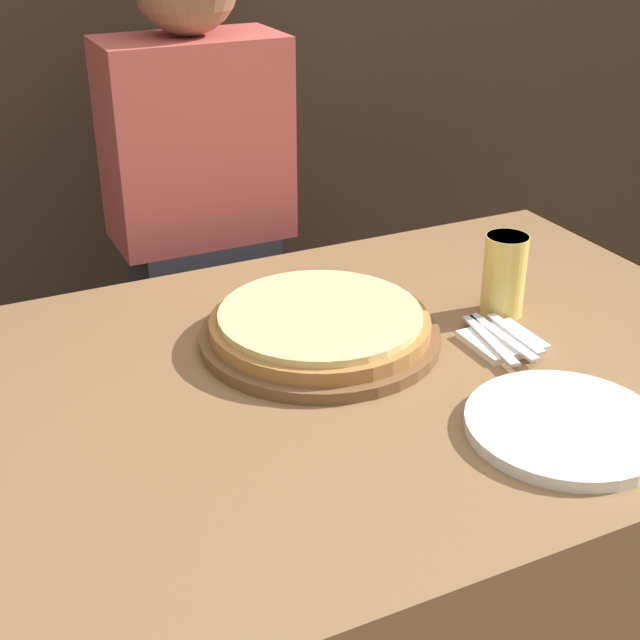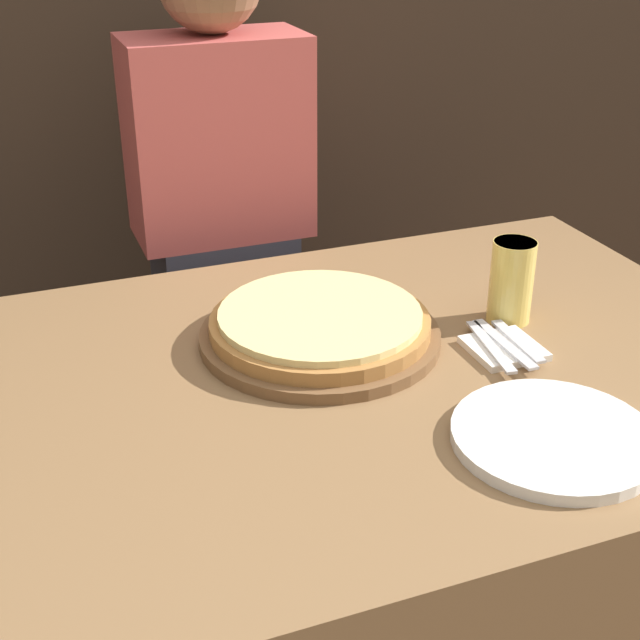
{
  "view_description": "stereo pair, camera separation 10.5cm",
  "coord_description": "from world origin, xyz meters",
  "px_view_note": "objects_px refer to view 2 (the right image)",
  "views": [
    {
      "loc": [
        -0.61,
        -1.06,
        1.41
      ],
      "look_at": [
        -0.06,
        0.1,
        0.76
      ],
      "focal_mm": 50.0,
      "sensor_mm": 36.0,
      "label": 1
    },
    {
      "loc": [
        -0.52,
        -1.1,
        1.41
      ],
      "look_at": [
        -0.06,
        0.1,
        0.76
      ],
      "focal_mm": 50.0,
      "sensor_mm": 36.0,
      "label": 2
    }
  ],
  "objects_px": {
    "fork": "(491,346)",
    "diner_person": "(223,248)",
    "spoon": "(518,341)",
    "beer_glass": "(512,278)",
    "dinner_plate": "(554,437)",
    "pizza_on_board": "(320,328)",
    "dinner_knife": "(504,344)"
  },
  "relations": [
    {
      "from": "fork",
      "to": "diner_person",
      "type": "height_order",
      "value": "diner_person"
    },
    {
      "from": "spoon",
      "to": "fork",
      "type": "bearing_deg",
      "value": 180.0
    },
    {
      "from": "beer_glass",
      "to": "fork",
      "type": "xyz_separation_m",
      "value": [
        -0.09,
        -0.1,
        -0.06
      ]
    },
    {
      "from": "beer_glass",
      "to": "diner_person",
      "type": "distance_m",
      "value": 0.73
    },
    {
      "from": "beer_glass",
      "to": "spoon",
      "type": "distance_m",
      "value": 0.12
    },
    {
      "from": "dinner_plate",
      "to": "fork",
      "type": "bearing_deg",
      "value": 79.04
    },
    {
      "from": "pizza_on_board",
      "to": "dinner_knife",
      "type": "xyz_separation_m",
      "value": [
        0.26,
        -0.14,
        -0.01
      ]
    },
    {
      "from": "pizza_on_board",
      "to": "spoon",
      "type": "bearing_deg",
      "value": -25.41
    },
    {
      "from": "dinner_plate",
      "to": "dinner_knife",
      "type": "relative_size",
      "value": 1.61
    },
    {
      "from": "beer_glass",
      "to": "spoon",
      "type": "bearing_deg",
      "value": -113.35
    },
    {
      "from": "beer_glass",
      "to": "spoon",
      "type": "relative_size",
      "value": 0.98
    },
    {
      "from": "dinner_plate",
      "to": "dinner_knife",
      "type": "bearing_deg",
      "value": 73.53
    },
    {
      "from": "pizza_on_board",
      "to": "spoon",
      "type": "relative_size",
      "value": 2.67
    },
    {
      "from": "spoon",
      "to": "pizza_on_board",
      "type": "bearing_deg",
      "value": 154.59
    },
    {
      "from": "diner_person",
      "to": "dinner_knife",
      "type": "bearing_deg",
      "value": -69.68
    },
    {
      "from": "pizza_on_board",
      "to": "dinner_plate",
      "type": "relative_size",
      "value": 1.42
    },
    {
      "from": "beer_glass",
      "to": "diner_person",
      "type": "xyz_separation_m",
      "value": [
        -0.34,
        0.63,
        -0.14
      ]
    },
    {
      "from": "fork",
      "to": "diner_person",
      "type": "relative_size",
      "value": 0.13
    },
    {
      "from": "fork",
      "to": "beer_glass",
      "type": "bearing_deg",
      "value": 46.44
    },
    {
      "from": "dinner_plate",
      "to": "spoon",
      "type": "relative_size",
      "value": 1.88
    },
    {
      "from": "fork",
      "to": "spoon",
      "type": "relative_size",
      "value": 1.18
    },
    {
      "from": "dinner_knife",
      "to": "spoon",
      "type": "distance_m",
      "value": 0.02
    },
    {
      "from": "dinner_plate",
      "to": "dinner_knife",
      "type": "xyz_separation_m",
      "value": [
        0.07,
        0.25,
        0.01
      ]
    },
    {
      "from": "beer_glass",
      "to": "diner_person",
      "type": "height_order",
      "value": "diner_person"
    },
    {
      "from": "pizza_on_board",
      "to": "dinner_plate",
      "type": "bearing_deg",
      "value": -63.39
    },
    {
      "from": "dinner_knife",
      "to": "spoon",
      "type": "relative_size",
      "value": 1.17
    },
    {
      "from": "beer_glass",
      "to": "spoon",
      "type": "xyz_separation_m",
      "value": [
        -0.04,
        -0.1,
        -0.06
      ]
    },
    {
      "from": "dinner_plate",
      "to": "spoon",
      "type": "bearing_deg",
      "value": 68.32
    },
    {
      "from": "fork",
      "to": "dinner_knife",
      "type": "relative_size",
      "value": 1.0
    },
    {
      "from": "dinner_knife",
      "to": "beer_glass",
      "type": "bearing_deg",
      "value": 55.34
    },
    {
      "from": "dinner_plate",
      "to": "fork",
      "type": "height_order",
      "value": "dinner_plate"
    },
    {
      "from": "diner_person",
      "to": "dinner_plate",
      "type": "bearing_deg",
      "value": -78.58
    }
  ]
}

